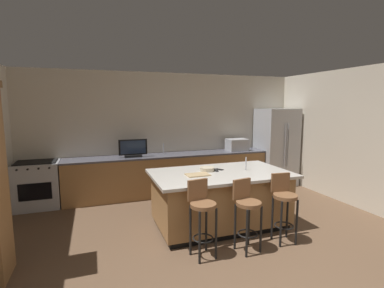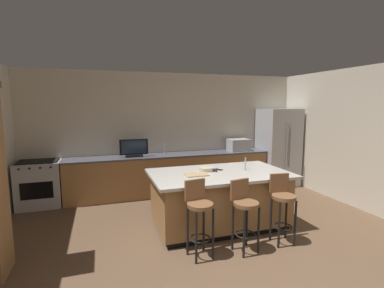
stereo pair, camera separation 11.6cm
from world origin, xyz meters
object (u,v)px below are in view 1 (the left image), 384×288
(refrigerator, at_px, (276,147))
(microwave, at_px, (237,145))
(kitchen_island, at_px, (220,198))
(fruit_bowl, at_px, (207,169))
(bar_stool_left, at_px, (202,211))
(tv_monitor, at_px, (133,149))
(tv_remote, at_px, (216,170))
(cutting_board, at_px, (198,175))
(range_oven, at_px, (38,185))
(bar_stool_center, at_px, (247,209))
(cell_phone, at_px, (219,169))
(bar_stool_right, at_px, (284,202))

(refrigerator, distance_m, microwave, 1.06)
(kitchen_island, distance_m, fruit_bowl, 0.53)
(kitchen_island, distance_m, bar_stool_left, 1.04)
(tv_monitor, height_order, tv_remote, tv_monitor)
(kitchen_island, bearing_deg, cutting_board, -171.28)
(fruit_bowl, bearing_deg, bar_stool_left, -115.85)
(bar_stool_left, bearing_deg, refrigerator, 32.05)
(refrigerator, relative_size, range_oven, 2.07)
(range_oven, bearing_deg, cutting_board, -37.58)
(microwave, height_order, bar_stool_center, microwave)
(refrigerator, height_order, bar_stool_center, refrigerator)
(tv_monitor, distance_m, cell_phone, 2.08)
(tv_monitor, height_order, cell_phone, tv_monitor)
(kitchen_island, xyz_separation_m, bar_stool_right, (0.63, -0.82, 0.14))
(tv_monitor, height_order, bar_stool_left, tv_monitor)
(cutting_board, bearing_deg, refrigerator, 34.06)
(refrigerator, height_order, bar_stool_right, refrigerator)
(kitchen_island, distance_m, cutting_board, 0.62)
(tv_monitor, xyz_separation_m, cutting_board, (0.74, -1.93, -0.16))
(bar_stool_center, xyz_separation_m, bar_stool_right, (0.64, 0.04, 0.01))
(cell_phone, xyz_separation_m, cutting_board, (-0.48, -0.24, 0.01))
(refrigerator, xyz_separation_m, fruit_bowl, (-2.55, -1.67, -0.01))
(tv_monitor, relative_size, cell_phone, 3.94)
(bar_stool_center, relative_size, tv_remote, 5.77)
(bar_stool_center, xyz_separation_m, fruit_bowl, (-0.17, 1.02, 0.34))
(tv_remote, bearing_deg, microwave, 65.38)
(tv_monitor, distance_m, bar_stool_center, 3.00)
(bar_stool_center, bearing_deg, tv_remote, 80.53)
(cell_phone, bearing_deg, kitchen_island, -138.13)
(range_oven, distance_m, tv_remote, 3.50)
(range_oven, distance_m, cell_phone, 3.54)
(microwave, distance_m, bar_stool_right, 2.86)
(cell_phone, bearing_deg, refrigerator, 5.20)
(microwave, bearing_deg, bar_stool_center, -115.67)
(range_oven, height_order, bar_stool_center, bar_stool_center)
(tv_monitor, height_order, bar_stool_right, tv_monitor)
(range_oven, xyz_separation_m, bar_stool_left, (2.35, -2.72, 0.16))
(kitchen_island, height_order, refrigerator, refrigerator)
(bar_stool_right, relative_size, fruit_bowl, 4.20)
(tv_monitor, relative_size, fruit_bowl, 2.48)
(range_oven, relative_size, tv_remote, 5.39)
(bar_stool_left, distance_m, tv_remote, 1.15)
(tv_remote, bearing_deg, bar_stool_center, -76.57)
(tv_monitor, bearing_deg, refrigerator, -0.57)
(bar_stool_right, distance_m, cell_phone, 1.19)
(microwave, bearing_deg, bar_stool_right, -104.35)
(bar_stool_center, xyz_separation_m, tv_remote, (-0.02, 0.98, 0.32))
(bar_stool_right, bearing_deg, microwave, 82.01)
(bar_stool_right, bearing_deg, cutting_board, 150.70)
(tv_monitor, xyz_separation_m, fruit_bowl, (0.98, -1.71, -0.14))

